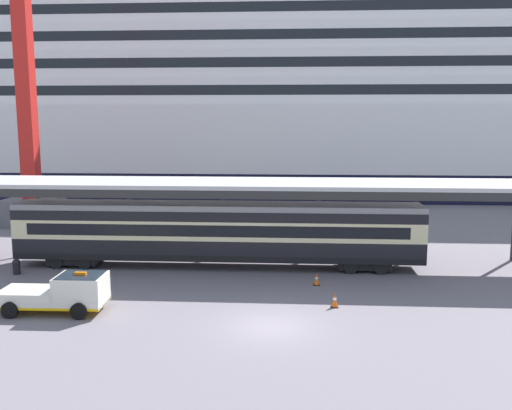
{
  "coord_description": "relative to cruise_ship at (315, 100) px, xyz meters",
  "views": [
    {
      "loc": [
        0.88,
        -24.46,
        9.35
      ],
      "look_at": [
        -1.13,
        7.14,
        4.5
      ],
      "focal_mm": 39.32,
      "sensor_mm": 36.0,
      "label": 1
    }
  ],
  "objects": [
    {
      "name": "platform_canopy",
      "position": [
        -7.69,
        -41.01,
        -6.72
      ],
      "size": [
        45.43,
        5.63,
        5.47
      ],
      "color": "#BABABA",
      "rests_on": "ground"
    },
    {
      "name": "ground_plane",
      "position": [
        -3.92,
        -51.63,
        -11.92
      ],
      "size": [
        400.0,
        400.0,
        0.0
      ],
      "primitive_type": "plane",
      "color": "slate"
    },
    {
      "name": "train_carriage",
      "position": [
        -7.69,
        -41.44,
        -9.61
      ],
      "size": [
        25.62,
        2.81,
        4.11
      ],
      "color": "black",
      "rests_on": "ground"
    },
    {
      "name": "dockside_crane",
      "position": [
        -25.66,
        -27.98,
        6.18
      ],
      "size": [
        14.08,
        4.4,
        55.43
      ],
      "color": "#595960",
      "rests_on": "ground"
    },
    {
      "name": "quay_bollard",
      "position": [
        -19.72,
        -43.96,
        -11.41
      ],
      "size": [
        0.48,
        0.48,
        0.96
      ],
      "color": "black",
      "rests_on": "ground"
    },
    {
      "name": "cruise_ship",
      "position": [
        0.0,
        0.0,
        0.0
      ],
      "size": [
        178.21,
        27.67,
        35.31
      ],
      "color": "black",
      "rests_on": "ground"
    },
    {
      "name": "traffic_cone_mid",
      "position": [
        -1.56,
        -45.1,
        -11.57
      ],
      "size": [
        0.36,
        0.36,
        0.72
      ],
      "color": "black",
      "rests_on": "ground"
    },
    {
      "name": "traffic_cone_near",
      "position": [
        -0.82,
        -48.83,
        -11.56
      ],
      "size": [
        0.36,
        0.36,
        0.74
      ],
      "color": "black",
      "rests_on": "ground"
    },
    {
      "name": "service_truck",
      "position": [
        -14.16,
        -50.36,
        -10.93
      ],
      "size": [
        5.23,
        2.32,
        2.02
      ],
      "color": "silver",
      "rests_on": "ground"
    }
  ]
}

